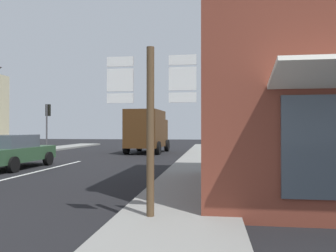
{
  "coord_description": "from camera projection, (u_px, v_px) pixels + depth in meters",
  "views": [
    {
      "loc": [
        6.97,
        -4.55,
        1.71
      ],
      "look_at": [
        4.82,
        11.36,
        1.87
      ],
      "focal_mm": 34.89,
      "sensor_mm": 36.0,
      "label": 1
    }
  ],
  "objects": [
    {
      "name": "lane_centre_stripe",
      "position": [
        11.0,
        178.0,
        11.37
      ],
      "size": [
        0.16,
        12.0,
        0.01
      ],
      "primitive_type": "cube",
      "color": "silver",
      "rests_on": "ground"
    },
    {
      "name": "traffic_light_far_left",
      "position": [
        48.0,
        117.0,
        24.97
      ],
      "size": [
        0.3,
        0.49,
        3.63
      ],
      "color": "#47474C",
      "rests_on": "ground"
    },
    {
      "name": "route_sign_post",
      "position": [
        151.0,
        118.0,
        5.91
      ],
      "size": [
        1.66,
        0.14,
        3.2
      ],
      "color": "brown",
      "rests_on": "ground"
    },
    {
      "name": "delivery_truck",
      "position": [
        147.0,
        130.0,
        23.53
      ],
      "size": [
        2.65,
        5.08,
        3.05
      ],
      "color": "#4C2D14",
      "rests_on": "ground"
    },
    {
      "name": "ground_plane",
      "position": [
        63.0,
        166.0,
        15.34
      ],
      "size": [
        80.0,
        80.0,
        0.0
      ],
      "primitive_type": "plane",
      "color": "black"
    },
    {
      "name": "sedan_far",
      "position": [
        13.0,
        151.0,
        14.19
      ],
      "size": [
        2.01,
        4.22,
        1.47
      ],
      "color": "#2D5133",
      "rests_on": "ground"
    },
    {
      "name": "sidewalk_right",
      "position": [
        196.0,
        172.0,
        12.5
      ],
      "size": [
        2.28,
        44.0,
        0.14
      ],
      "primitive_type": "cube",
      "color": "gray",
      "rests_on": "ground"
    }
  ]
}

